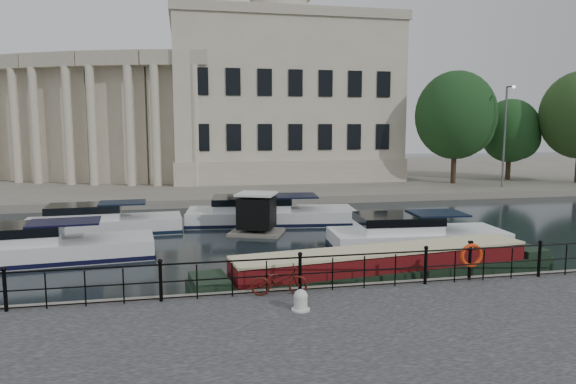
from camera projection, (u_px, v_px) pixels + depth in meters
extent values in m
plane|color=black|center=(285.00, 287.00, 17.45)|extent=(160.00, 160.00, 0.00)
cube|color=#6B665B|center=(215.00, 175.00, 55.33)|extent=(120.00, 42.00, 0.55)
cylinder|color=black|center=(5.00, 291.00, 13.55)|extent=(0.10, 0.10, 1.10)
sphere|color=black|center=(3.00, 269.00, 13.47)|extent=(0.14, 0.14, 0.14)
cylinder|color=black|center=(161.00, 282.00, 14.34)|extent=(0.10, 0.10, 1.10)
sphere|color=black|center=(160.00, 261.00, 14.26)|extent=(0.14, 0.14, 0.14)
cylinder|color=black|center=(300.00, 274.00, 15.12)|extent=(0.10, 0.10, 1.10)
sphere|color=black|center=(300.00, 254.00, 15.05)|extent=(0.14, 0.14, 0.14)
cylinder|color=black|center=(426.00, 267.00, 15.91)|extent=(0.10, 0.10, 1.10)
sphere|color=black|center=(426.00, 248.00, 15.84)|extent=(0.14, 0.14, 0.14)
cylinder|color=black|center=(539.00, 260.00, 16.70)|extent=(0.10, 0.10, 1.10)
sphere|color=black|center=(540.00, 242.00, 16.63)|extent=(0.14, 0.14, 0.14)
cylinder|color=black|center=(300.00, 258.00, 15.06)|extent=(24.00, 0.05, 0.05)
cylinder|color=black|center=(300.00, 274.00, 15.12)|extent=(24.00, 0.04, 0.04)
cylinder|color=black|center=(300.00, 289.00, 15.18)|extent=(24.00, 0.04, 0.04)
cube|color=#ADA38C|center=(280.00, 105.00, 49.76)|extent=(20.00, 14.00, 14.00)
cube|color=#9E937F|center=(280.00, 26.00, 48.83)|extent=(20.40, 14.40, 0.80)
cylinder|color=#ADA38C|center=(280.00, 13.00, 48.67)|extent=(5.20, 5.20, 2.50)
cube|color=#9E937F|center=(280.00, 166.00, 50.52)|extent=(20.30, 14.30, 2.00)
cube|color=#ADA38C|center=(182.00, 119.00, 44.25)|extent=(5.73, 4.06, 11.00)
cube|color=#9E937F|center=(175.00, 58.00, 41.64)|extent=(5.62, 2.73, 1.20)
cylinder|color=#ADA38C|center=(196.00, 126.00, 41.74)|extent=(0.70, 0.70, 9.80)
cylinder|color=#ADA38C|center=(156.00, 126.00, 41.80)|extent=(0.70, 0.70, 9.80)
cube|color=#ADA38C|center=(124.00, 119.00, 44.65)|extent=(5.90, 4.56, 11.00)
cube|color=#9E937F|center=(111.00, 59.00, 42.06)|extent=(5.62, 3.30, 1.20)
cylinder|color=#ADA38C|center=(129.00, 126.00, 41.97)|extent=(0.70, 0.70, 9.80)
cylinder|color=#ADA38C|center=(92.00, 126.00, 42.42)|extent=(0.70, 0.70, 9.80)
cube|color=#ADA38C|center=(71.00, 120.00, 45.66)|extent=(5.99, 4.99, 11.00)
cube|color=#9E937F|center=(53.00, 60.00, 43.12)|extent=(5.55, 3.83, 1.20)
cylinder|color=#ADA38C|center=(68.00, 126.00, 42.85)|extent=(0.70, 0.70, 9.80)
cylinder|color=#ADA38C|center=(35.00, 126.00, 43.68)|extent=(0.70, 0.70, 9.80)
cube|color=#ADA38C|center=(26.00, 120.00, 47.26)|extent=(5.99, 5.36, 11.00)
cube|color=#9E937F|center=(3.00, 63.00, 44.79)|extent=(5.40, 4.29, 1.20)
cylinder|color=#ADA38C|center=(15.00, 126.00, 44.36)|extent=(0.70, 0.70, 9.80)
cylinder|color=#59595B|center=(504.00, 138.00, 41.14)|extent=(0.16, 0.16, 8.00)
sphere|color=#FFF2CC|center=(514.00, 87.00, 39.82)|extent=(0.24, 0.24, 0.24)
imported|color=#41100B|center=(279.00, 280.00, 14.89)|extent=(1.69, 0.70, 0.87)
cylinder|color=beige|center=(301.00, 303.00, 13.69)|extent=(0.36, 0.36, 0.38)
sphere|color=beige|center=(301.00, 296.00, 13.66)|extent=(0.38, 0.38, 0.38)
cylinder|color=beige|center=(301.00, 309.00, 13.71)|extent=(0.51, 0.51, 0.04)
cylinder|color=black|center=(470.00, 261.00, 16.37)|extent=(0.10, 0.10, 1.22)
cube|color=black|center=(471.00, 242.00, 16.29)|extent=(0.12, 0.12, 0.08)
torus|color=red|center=(471.00, 255.00, 16.26)|extent=(0.77, 0.12, 0.77)
cube|color=black|center=(384.00, 279.00, 18.06)|extent=(13.74, 3.63, 0.82)
cube|color=#540C0E|center=(384.00, 261.00, 17.98)|extent=(11.00, 2.99, 0.64)
cube|color=beige|center=(385.00, 250.00, 17.93)|extent=(11.01, 3.05, 0.09)
cube|color=#6B665B|center=(257.00, 233.00, 26.13)|extent=(3.18, 2.94, 0.21)
cube|color=black|center=(257.00, 212.00, 26.00)|extent=(2.22, 2.22, 1.54)
cube|color=white|center=(257.00, 194.00, 25.88)|extent=(2.45, 2.45, 0.10)
cube|color=silver|center=(37.00, 256.00, 20.78)|extent=(9.37, 3.54, 1.20)
cube|color=black|center=(37.00, 258.00, 20.79)|extent=(9.47, 3.58, 0.18)
cube|color=silver|center=(5.00, 238.00, 20.35)|extent=(4.32, 2.56, 0.90)
cube|color=black|center=(64.00, 222.00, 20.93)|extent=(2.92, 2.11, 0.08)
cube|color=white|center=(417.00, 243.00, 23.13)|extent=(7.92, 3.32, 1.20)
cube|color=black|center=(417.00, 245.00, 23.14)|extent=(8.00, 3.35, 0.18)
cube|color=white|center=(397.00, 225.00, 22.89)|extent=(3.63, 2.53, 0.90)
cube|color=black|center=(437.00, 213.00, 23.08)|extent=(2.45, 2.12, 0.08)
cube|color=silver|center=(105.00, 229.00, 26.22)|extent=(7.79, 2.92, 1.20)
cube|color=black|center=(105.00, 231.00, 26.23)|extent=(7.86, 2.95, 0.18)
cube|color=silver|center=(85.00, 214.00, 25.88)|extent=(3.56, 2.23, 0.90)
cube|color=black|center=(122.00, 203.00, 26.29)|extent=(2.39, 1.87, 0.08)
cube|color=silver|center=(272.00, 220.00, 29.02)|extent=(9.68, 4.19, 1.20)
cube|color=black|center=(272.00, 221.00, 29.03)|extent=(9.78, 4.23, 0.18)
cube|color=silver|center=(252.00, 205.00, 28.81)|extent=(4.49, 3.05, 0.90)
cube|color=black|center=(291.00, 196.00, 28.95)|extent=(3.05, 2.51, 0.08)
cylinder|color=black|center=(454.00, 165.00, 44.31)|extent=(0.44, 0.44, 3.15)
ellipsoid|color=#113511|center=(456.00, 115.00, 43.77)|extent=(6.83, 6.83, 7.55)
sphere|color=#113511|center=(464.00, 126.00, 43.61)|extent=(5.03, 5.03, 5.03)
cylinder|color=black|center=(508.00, 167.00, 47.40)|extent=(0.44, 0.44, 2.42)
ellipsoid|color=#123A13|center=(510.00, 131.00, 46.98)|extent=(5.27, 5.27, 5.82)
sphere|color=#123A13|center=(518.00, 138.00, 46.80)|extent=(3.88, 3.88, 3.88)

